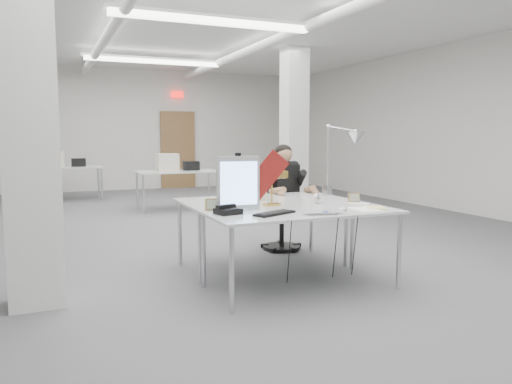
# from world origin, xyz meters

# --- Properties ---
(room_shell) EXTENTS (10.04, 14.04, 3.24)m
(room_shell) POSITION_xyz_m (0.04, 0.13, 1.69)
(room_shell) COLOR #525254
(room_shell) RESTS_ON ground
(desk_main) EXTENTS (1.80, 0.90, 0.02)m
(desk_main) POSITION_xyz_m (0.00, -2.50, 0.74)
(desk_main) COLOR silver
(desk_main) RESTS_ON room_shell
(desk_second) EXTENTS (1.80, 0.90, 0.02)m
(desk_second) POSITION_xyz_m (0.00, -1.60, 0.74)
(desk_second) COLOR silver
(desk_second) RESTS_ON room_shell
(bg_desk_a) EXTENTS (1.60, 0.80, 0.02)m
(bg_desk_a) POSITION_xyz_m (0.20, 3.00, 0.74)
(bg_desk_a) COLOR silver
(bg_desk_a) RESTS_ON room_shell
(bg_desk_b) EXTENTS (1.60, 0.80, 0.02)m
(bg_desk_b) POSITION_xyz_m (-1.80, 5.20, 0.74)
(bg_desk_b) COLOR silver
(bg_desk_b) RESTS_ON room_shell
(office_chair) EXTENTS (0.63, 0.63, 1.04)m
(office_chair) POSITION_xyz_m (0.55, -0.96, 0.52)
(office_chair) COLOR black
(office_chair) RESTS_ON room_shell
(seated_person) EXTENTS (0.61, 0.69, 0.88)m
(seated_person) POSITION_xyz_m (0.55, -1.01, 0.90)
(seated_person) COLOR black
(seated_person) RESTS_ON office_chair
(monitor) EXTENTS (0.41, 0.08, 0.51)m
(monitor) POSITION_xyz_m (-0.54, -2.25, 1.01)
(monitor) COLOR #B2B3B7
(monitor) RESTS_ON desk_main
(pennant) EXTENTS (0.49, 0.09, 0.53)m
(pennant) POSITION_xyz_m (-0.28, -2.29, 1.06)
(pennant) COLOR #660F0D
(pennant) RESTS_ON monitor
(keyboard) EXTENTS (0.44, 0.30, 0.02)m
(keyboard) POSITION_xyz_m (-0.34, -2.63, 0.77)
(keyboard) COLOR black
(keyboard) RESTS_ON desk_main
(laptop) EXTENTS (0.40, 0.30, 0.03)m
(laptop) POSITION_xyz_m (0.06, -2.83, 0.77)
(laptop) COLOR silver
(laptop) RESTS_ON desk_main
(mouse) EXTENTS (0.10, 0.07, 0.04)m
(mouse) POSITION_xyz_m (0.31, -2.72, 0.77)
(mouse) COLOR silver
(mouse) RESTS_ON desk_main
(bankers_lamp) EXTENTS (0.31, 0.13, 0.35)m
(bankers_lamp) POSITION_xyz_m (-0.12, -2.09, 0.93)
(bankers_lamp) COLOR #BC7C3B
(bankers_lamp) RESTS_ON desk_main
(desk_phone) EXTENTS (0.24, 0.23, 0.05)m
(desk_phone) POSITION_xyz_m (-0.71, -2.45, 0.78)
(desk_phone) COLOR black
(desk_phone) RESTS_ON desk_main
(picture_frame_left) EXTENTS (0.15, 0.07, 0.11)m
(picture_frame_left) POSITION_xyz_m (-0.77, -2.17, 0.81)
(picture_frame_left) COLOR olive
(picture_frame_left) RESTS_ON desk_main
(picture_frame_right) EXTENTS (0.13, 0.06, 0.10)m
(picture_frame_right) POSITION_xyz_m (0.77, -2.23, 0.81)
(picture_frame_right) COLOR olive
(picture_frame_right) RESTS_ON desk_main
(desk_clock) EXTENTS (0.11, 0.07, 0.10)m
(desk_clock) POSITION_xyz_m (0.39, -2.14, 0.81)
(desk_clock) COLOR silver
(desk_clock) RESTS_ON desk_main
(paper_stack_a) EXTENTS (0.24, 0.32, 0.01)m
(paper_stack_a) POSITION_xyz_m (0.57, -2.71, 0.76)
(paper_stack_a) COLOR white
(paper_stack_a) RESTS_ON desk_main
(paper_stack_b) EXTENTS (0.23, 0.28, 0.01)m
(paper_stack_b) POSITION_xyz_m (0.73, -2.66, 0.76)
(paper_stack_b) COLOR #E2D687
(paper_stack_b) RESTS_ON desk_main
(paper_stack_c) EXTENTS (0.25, 0.26, 0.01)m
(paper_stack_c) POSITION_xyz_m (0.75, -2.34, 0.76)
(paper_stack_c) COLOR silver
(paper_stack_c) RESTS_ON desk_main
(beige_monitor) EXTENTS (0.42, 0.40, 0.37)m
(beige_monitor) POSITION_xyz_m (-0.20, -1.57, 0.94)
(beige_monitor) COLOR beige
(beige_monitor) RESTS_ON desk_second
(architect_lamp) EXTENTS (0.24, 0.63, 0.81)m
(architect_lamp) POSITION_xyz_m (0.84, -1.83, 1.16)
(architect_lamp) COLOR silver
(architect_lamp) RESTS_ON desk_second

